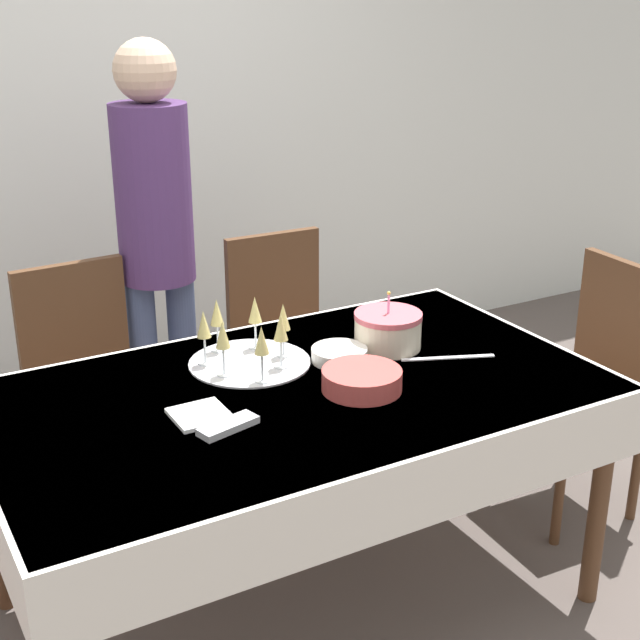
{
  "coord_description": "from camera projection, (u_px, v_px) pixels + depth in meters",
  "views": [
    {
      "loc": [
        -1.11,
        -2.09,
        1.87
      ],
      "look_at": [
        0.18,
        0.17,
        0.88
      ],
      "focal_mm": 50.0,
      "sensor_mm": 36.0,
      "label": 1
    }
  ],
  "objects": [
    {
      "name": "birthday_cake",
      "position": [
        388.0,
        330.0,
        2.87
      ],
      "size": [
        0.22,
        0.22,
        0.19
      ],
      "color": "beige",
      "rests_on": "dining_table"
    },
    {
      "name": "wall_back",
      "position": [
        96.0,
        109.0,
        3.91
      ],
      "size": [
        8.0,
        0.05,
        2.7
      ],
      "color": "silver",
      "rests_on": "ground_plane"
    },
    {
      "name": "ground_plane",
      "position": [
        299.0,
        601.0,
        2.88
      ],
      "size": [
        12.0,
        12.0,
        0.0
      ],
      "primitive_type": "plane",
      "color": "#564C47"
    },
    {
      "name": "fork_pile",
      "position": [
        228.0,
        426.0,
        2.36
      ],
      "size": [
        0.18,
        0.1,
        0.02
      ],
      "color": "silver",
      "rests_on": "dining_table"
    },
    {
      "name": "dining_chair_right_end",
      "position": [
        591.0,
        378.0,
        3.25
      ],
      "size": [
        0.44,
        0.44,
        0.95
      ],
      "color": "#51331E",
      "rests_on": "ground_plane"
    },
    {
      "name": "dining_chair_far_left",
      "position": [
        88.0,
        386.0,
        3.19
      ],
      "size": [
        0.44,
        0.44,
        0.95
      ],
      "color": "#51331E",
      "rests_on": "ground_plane"
    },
    {
      "name": "champagne_tray",
      "position": [
        248.0,
        341.0,
        2.74
      ],
      "size": [
        0.38,
        0.38,
        0.18
      ],
      "color": "silver",
      "rests_on": "dining_table"
    },
    {
      "name": "napkin_pile",
      "position": [
        200.0,
        415.0,
        2.43
      ],
      "size": [
        0.15,
        0.15,
        0.01
      ],
      "color": "white",
      "rests_on": "dining_table"
    },
    {
      "name": "plate_stack_dessert",
      "position": [
        339.0,
        354.0,
        2.78
      ],
      "size": [
        0.18,
        0.18,
        0.04
      ],
      "color": "silver",
      "rests_on": "dining_table"
    },
    {
      "name": "dining_table",
      "position": [
        297.0,
        418.0,
        2.64
      ],
      "size": [
        1.8,
        1.05,
        0.76
      ],
      "color": "silver",
      "rests_on": "ground_plane"
    },
    {
      "name": "dining_chair_far_right",
      "position": [
        286.0,
        344.0,
        3.56
      ],
      "size": [
        0.43,
        0.43,
        0.95
      ],
      "color": "#51331E",
      "rests_on": "ground_plane"
    },
    {
      "name": "plate_stack_main",
      "position": [
        362.0,
        380.0,
        2.58
      ],
      "size": [
        0.23,
        0.23,
        0.06
      ],
      "color": "#CC4C47",
      "rests_on": "dining_table"
    },
    {
      "name": "person_standing",
      "position": [
        155.0,
        226.0,
        3.29
      ],
      "size": [
        0.28,
        0.28,
        1.7
      ],
      "color": "#3F4C72",
      "rests_on": "ground_plane"
    },
    {
      "name": "cake_knife",
      "position": [
        448.0,
        358.0,
        2.81
      ],
      "size": [
        0.28,
        0.13,
        0.0
      ],
      "color": "silver",
      "rests_on": "dining_table"
    }
  ]
}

